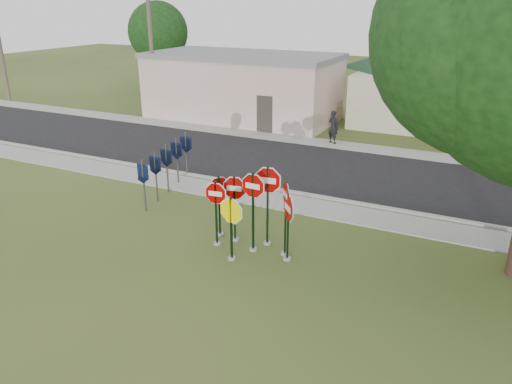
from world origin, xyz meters
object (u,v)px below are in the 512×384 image
at_px(stop_sign_center, 253,201).
at_px(utility_pole_near, 151,41).
at_px(stop_sign_yellow, 231,221).
at_px(stop_sign_left, 216,206).
at_px(pedestrian, 333,127).

height_order(stop_sign_center, utility_pole_near, utility_pole_near).
height_order(stop_sign_yellow, stop_sign_left, stop_sign_left).
relative_size(utility_pole_near, pedestrian, 5.30).
bearing_deg(stop_sign_center, pedestrian, 97.17).
distance_m(stop_sign_left, utility_pole_near, 19.23).
relative_size(stop_sign_center, utility_pole_near, 0.28).
height_order(stop_sign_yellow, pedestrian, stop_sign_yellow).
height_order(stop_sign_center, stop_sign_left, stop_sign_center).
distance_m(stop_sign_left, pedestrian, 13.16).
distance_m(utility_pole_near, pedestrian, 13.03).
bearing_deg(stop_sign_center, stop_sign_yellow, -111.64).
height_order(stop_sign_left, pedestrian, stop_sign_left).
relative_size(stop_sign_yellow, utility_pole_near, 0.23).
bearing_deg(utility_pole_near, stop_sign_left, -47.41).
bearing_deg(utility_pole_near, stop_sign_yellow, -46.77).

